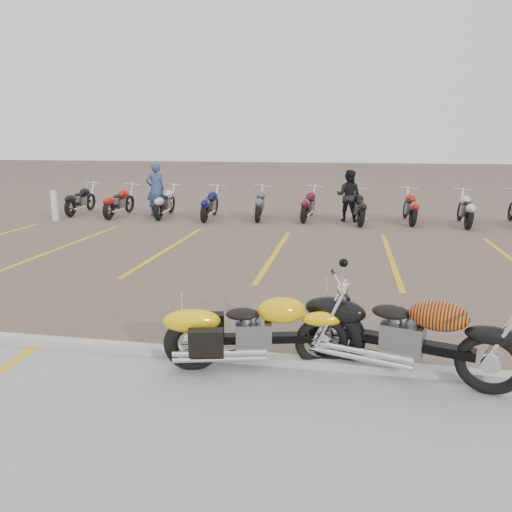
% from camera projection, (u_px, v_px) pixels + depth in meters
% --- Properties ---
extents(ground, '(100.00, 100.00, 0.00)m').
position_uv_depth(ground, '(240.00, 307.00, 8.15)').
color(ground, brown).
rests_on(ground, ground).
extents(concrete_apron, '(60.00, 5.00, 0.01)m').
position_uv_depth(concrete_apron, '(117.00, 497.00, 3.84)').
color(concrete_apron, '#9E9B93').
rests_on(concrete_apron, ground).
extents(curb, '(60.00, 0.18, 0.12)m').
position_uv_depth(curb, '(206.00, 355.00, 6.22)').
color(curb, '#ADAAA3').
rests_on(curb, ground).
extents(parking_stripes, '(38.00, 5.50, 0.01)m').
position_uv_depth(parking_stripes, '(275.00, 253.00, 11.98)').
color(parking_stripes, gold).
rests_on(parking_stripes, ground).
extents(yellow_cruiser, '(2.17, 0.63, 0.90)m').
position_uv_depth(yellow_cruiser, '(252.00, 333.00, 5.89)').
color(yellow_cruiser, black).
rests_on(yellow_cruiser, ground).
extents(flame_cruiser, '(2.38, 0.86, 1.01)m').
position_uv_depth(flame_cruiser, '(402.00, 336.00, 5.67)').
color(flame_cruiser, black).
rests_on(flame_cruiser, ground).
extents(person_a, '(0.81, 0.79, 1.87)m').
position_uv_depth(person_a, '(155.00, 189.00, 17.56)').
color(person_a, navy).
rests_on(person_a, ground).
extents(person_b, '(0.96, 0.84, 1.69)m').
position_uv_depth(person_b, '(348.00, 196.00, 16.43)').
color(person_b, black).
rests_on(person_b, ground).
extents(bollard, '(0.17, 0.17, 1.00)m').
position_uv_depth(bollard, '(55.00, 206.00, 16.61)').
color(bollard, silver).
rests_on(bollard, ground).
extents(bg_bike_row, '(18.82, 2.01, 1.10)m').
position_uv_depth(bg_bike_row, '(332.00, 205.00, 16.43)').
color(bg_bike_row, black).
rests_on(bg_bike_row, ground).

